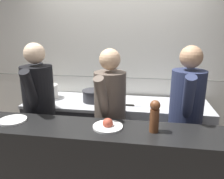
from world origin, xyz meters
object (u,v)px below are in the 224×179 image
mixing_bowl_steel (184,102)px  pepper_mill (155,115)px  stock_pot (49,91)px  chef_sous (110,117)px  oven_range (73,128)px  chefs_knife (138,106)px  chef_head_cook (40,110)px  chef_line (185,117)px  plated_dish_appetiser (108,125)px  sauce_pot (93,95)px  plated_dish_main (13,120)px

mixing_bowl_steel → pepper_mill: (-0.42, -1.09, 0.23)m
stock_pot → chef_sous: (1.00, -0.64, -0.06)m
stock_pot → pepper_mill: 1.82m
oven_range → pepper_mill: bearing=-43.3°
pepper_mill → chef_sous: 0.68m
oven_range → chefs_knife: size_ratio=3.15×
mixing_bowl_steel → chef_head_cook: 1.82m
chef_head_cook → chef_line: size_ratio=1.01×
stock_pot → plated_dish_appetiser: bearing=-45.6°
plated_dish_appetiser → pepper_mill: bearing=-2.1°
pepper_mill → chef_sous: (-0.46, 0.44, -0.23)m
sauce_pot → chef_sous: chef_sous is taller
oven_range → chef_sous: size_ratio=0.72×
sauce_pot → chef_head_cook: 0.76m
chefs_knife → plated_dish_main: (-1.16, -0.91, 0.12)m
oven_range → stock_pot: size_ratio=4.67×
plated_dish_appetiser → sauce_pot: bearing=110.7°
stock_pot → pepper_mill: bearing=-36.7°
mixing_bowl_steel → chef_sous: size_ratio=0.13×
chef_line → mixing_bowl_steel: bearing=90.8°
plated_dish_main → pepper_mill: bearing=-0.4°
oven_range → sauce_pot: (0.33, -0.02, 0.53)m
mixing_bowl_steel → plated_dish_appetiser: (-0.83, -1.08, 0.10)m
stock_pot → chef_sous: chef_sous is taller
stock_pot → plated_dish_main: 1.08m
plated_dish_appetiser → stock_pot: bearing=134.4°
chefs_knife → plated_dish_main: size_ratio=1.47×
plated_dish_appetiser → chef_line: chef_line is taller
mixing_bowl_steel → plated_dish_main: 2.06m
plated_dish_appetiser → pepper_mill: pepper_mill is taller
oven_range → plated_dish_main: bearing=-101.6°
plated_dish_appetiser → chef_head_cook: (-0.87, 0.43, -0.07)m
pepper_mill → chefs_knife: bearing=100.7°
mixing_bowl_steel → chefs_knife: bearing=-164.1°
plated_dish_appetiser → chef_line: 0.90m
oven_range → mixing_bowl_steel: mixing_bowl_steel is taller
oven_range → chef_sous: chef_sous is taller
chefs_knife → chef_line: bearing=-38.9°
oven_range → mixing_bowl_steel: bearing=1.5°
plated_dish_main → chef_head_cook: (0.05, 0.44, -0.06)m
pepper_mill → chef_sous: bearing=135.8°
stock_pot → mixing_bowl_steel: (1.87, 0.01, -0.07)m
mixing_bowl_steel → chef_line: chef_line is taller
chefs_knife → plated_dish_main: bearing=-141.7°
plated_dish_appetiser → pepper_mill: 0.42m
mixing_bowl_steel → chefs_knife: size_ratio=0.55×
sauce_pot → pepper_mill: size_ratio=1.06×
chef_line → stock_pot: bearing=170.1°
stock_pot → mixing_bowl_steel: stock_pot is taller
chef_head_cook → chef_line: bearing=-6.8°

